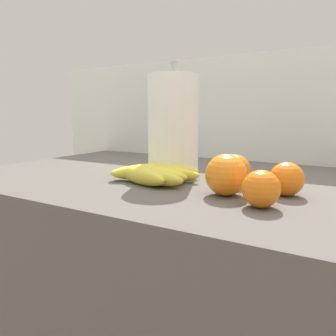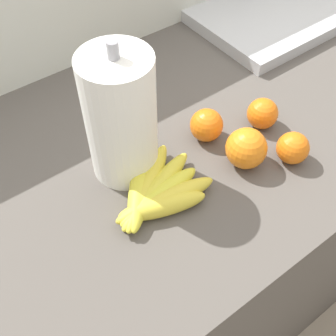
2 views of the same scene
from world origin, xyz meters
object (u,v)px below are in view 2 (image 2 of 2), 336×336
Objects in this scene: orange_center at (262,113)px; sink_basin at (275,14)px; orange_front at (293,148)px; orange_back_left at (207,125)px; orange_back_right at (246,148)px; banana_bunch at (155,193)px; paper_towel_roll at (121,118)px.

sink_basin reaches higher than orange_center.
orange_back_left is (-0.10, 0.15, 0.00)m from orange_front.
sink_basin is (0.43, 0.34, -0.02)m from orange_back_right.
orange_back_left is at bearing 20.95° from banana_bunch.
paper_towel_roll reaches higher than orange_back_left.
paper_towel_roll is (-0.30, 0.08, 0.10)m from orange_center.
paper_towel_roll reaches higher than orange_front.
orange_back_right is 0.25m from paper_towel_roll.
orange_front is 0.52m from sink_basin.
banana_bunch is 3.06× the size of orange_back_left.
orange_back_right reaches higher than orange_front.
sink_basin is at bearing 25.85° from banana_bunch.
banana_bunch is 0.29m from orange_front.
orange_center is 0.11m from orange_front.
sink_basin is at bearing 40.21° from orange_center.
orange_center is 0.15× the size of sink_basin.
orange_center is 0.32m from paper_towel_roll.
orange_back_left is 0.10m from orange_back_right.
orange_back_right is (-0.08, 0.05, 0.01)m from orange_front.
orange_back_right reaches higher than banana_bunch.
orange_back_left is 0.16× the size of sink_basin.
paper_towel_roll is at bearing 88.47° from banana_bunch.
orange_front is 0.15× the size of sink_basin.
orange_back_left is (0.18, 0.07, 0.02)m from banana_bunch.
sink_basin reaches higher than orange_back_right.
orange_back_left is at bearing -152.28° from sink_basin.
paper_towel_roll is at bearing 145.40° from orange_back_right.
orange_back_left is 0.20m from paper_towel_roll.
orange_back_left reaches higher than orange_center.
sink_basin is (0.63, 0.31, -0.00)m from banana_bunch.
orange_back_left is at bearing 99.08° from orange_back_right.
paper_towel_roll is 0.67m from sink_basin.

